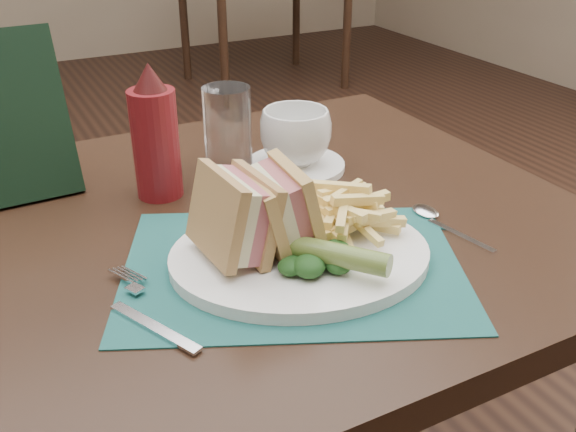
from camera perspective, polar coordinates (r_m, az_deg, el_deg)
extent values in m
plane|color=black|center=(1.67, -10.67, -15.82)|extent=(7.00, 7.00, 0.00)
plane|color=gray|center=(4.83, -23.87, 11.98)|extent=(6.00, 0.00, 6.00)
cube|color=#184D49|center=(0.73, 0.44, -4.51)|extent=(0.46, 0.41, 0.00)
cylinder|color=#4E6626|center=(0.69, 4.25, -3.43)|extent=(0.09, 0.11, 0.03)
cylinder|color=white|center=(0.98, 0.66, 4.50)|extent=(0.19, 0.19, 0.01)
imported|color=white|center=(0.96, 0.67, 7.06)|extent=(0.12, 0.12, 0.08)
cylinder|color=white|center=(0.95, -5.38, 7.57)|extent=(0.08, 0.08, 0.13)
cube|color=black|center=(0.94, -23.22, 8.05)|extent=(0.14, 0.09, 0.22)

